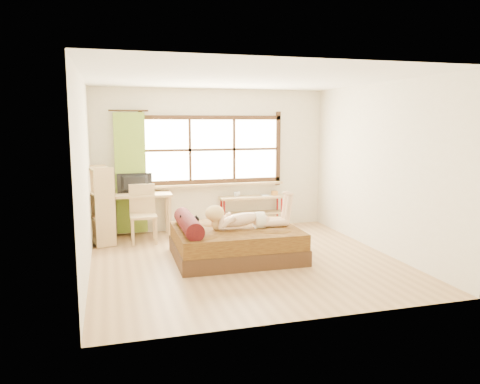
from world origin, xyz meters
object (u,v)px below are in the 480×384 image
object	(u,v)px
kitten	(188,222)
chair	(143,210)
pipe_shelf	(252,205)
bookshelf	(101,205)
woman	(246,210)
bed	(233,242)
desk	(135,199)

from	to	relation	value
kitten	chair	xyz separation A→B (m)	(-0.58, 1.31, -0.03)
chair	pipe_shelf	xyz separation A→B (m)	(2.15, 0.48, -0.09)
pipe_shelf	bookshelf	size ratio (longest dim) A/B	0.96
woman	pipe_shelf	world-z (taller)	woman
bed	chair	size ratio (longest dim) A/B	1.90
chair	pipe_shelf	size ratio (longest dim) A/B	0.78
bed	pipe_shelf	bearing A→B (deg)	65.21
kitten	pipe_shelf	xyz separation A→B (m)	(1.57, 1.79, -0.12)
kitten	chair	distance (m)	1.43
woman	desk	size ratio (longest dim) A/B	1.03
woman	bookshelf	xyz separation A→B (m)	(-2.14, 1.46, -0.08)
desk	bookshelf	size ratio (longest dim) A/B	0.96
bed	woman	bearing A→B (deg)	-13.77
woman	desk	bearing A→B (deg)	131.07
bed	pipe_shelf	distance (m)	2.10
bed	kitten	bearing A→B (deg)	172.23
kitten	chair	size ratio (longest dim) A/B	0.28
kitten	pipe_shelf	size ratio (longest dim) A/B	0.22
bed	bookshelf	world-z (taller)	bookshelf
chair	desk	bearing A→B (deg)	106.27
chair	bookshelf	size ratio (longest dim) A/B	0.75
woman	chair	world-z (taller)	woman
kitten	bookshelf	distance (m)	1.83
woman	chair	bearing A→B (deg)	135.42
desk	chair	distance (m)	0.40
bed	woman	xyz separation A→B (m)	(0.20, -0.05, 0.50)
bed	bookshelf	xyz separation A→B (m)	(-1.94, 1.41, 0.42)
kitten	pipe_shelf	distance (m)	2.38
desk	chair	size ratio (longest dim) A/B	1.28
woman	bed	bearing A→B (deg)	166.23
bookshelf	chair	bearing A→B (deg)	-14.37
bed	woman	world-z (taller)	woman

